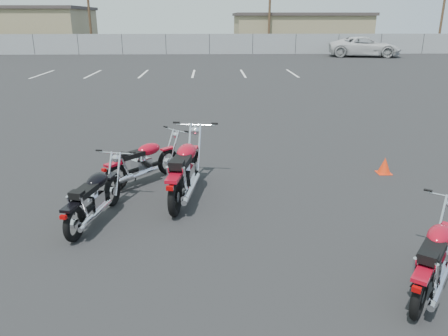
{
  "coord_description": "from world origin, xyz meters",
  "views": [
    {
      "loc": [
        -0.04,
        -6.74,
        3.18
      ],
      "look_at": [
        0.2,
        0.6,
        0.65
      ],
      "focal_mm": 35.0,
      "sensor_mm": 36.0,
      "label": 1
    }
  ],
  "objects_px": {
    "motorcycle_front_red": "(143,162)",
    "motorcycle_second_black": "(94,197)",
    "motorcycle_rear_red": "(434,258)",
    "white_van": "(365,41)",
    "motorcycle_third_red": "(185,170)"
  },
  "relations": [
    {
      "from": "motorcycle_second_black",
      "to": "white_van",
      "type": "distance_m",
      "value": 35.31
    },
    {
      "from": "motorcycle_rear_red",
      "to": "motorcycle_front_red",
      "type": "bearing_deg",
      "value": 136.4
    },
    {
      "from": "motorcycle_front_red",
      "to": "motorcycle_second_black",
      "type": "height_order",
      "value": "motorcycle_front_red"
    },
    {
      "from": "motorcycle_rear_red",
      "to": "white_van",
      "type": "distance_m",
      "value": 35.53
    },
    {
      "from": "white_van",
      "to": "motorcycle_third_red",
      "type": "bearing_deg",
      "value": 167.29
    },
    {
      "from": "motorcycle_front_red",
      "to": "motorcycle_third_red",
      "type": "xyz_separation_m",
      "value": [
        0.89,
        -0.81,
        0.1
      ]
    },
    {
      "from": "motorcycle_third_red",
      "to": "motorcycle_rear_red",
      "type": "distance_m",
      "value": 4.39
    },
    {
      "from": "motorcycle_second_black",
      "to": "motorcycle_third_red",
      "type": "distance_m",
      "value": 1.74
    },
    {
      "from": "motorcycle_front_red",
      "to": "motorcycle_second_black",
      "type": "xyz_separation_m",
      "value": [
        -0.53,
        -1.81,
        -0.0
      ]
    },
    {
      "from": "motorcycle_front_red",
      "to": "motorcycle_second_black",
      "type": "distance_m",
      "value": 1.88
    },
    {
      "from": "motorcycle_front_red",
      "to": "motorcycle_third_red",
      "type": "height_order",
      "value": "motorcycle_third_red"
    },
    {
      "from": "white_van",
      "to": "motorcycle_rear_red",
      "type": "bearing_deg",
      "value": 173.96
    },
    {
      "from": "motorcycle_third_red",
      "to": "motorcycle_rear_red",
      "type": "xyz_separation_m",
      "value": [
        3.16,
        -3.04,
        -0.1
      ]
    },
    {
      "from": "motorcycle_third_red",
      "to": "motorcycle_rear_red",
      "type": "bearing_deg",
      "value": -43.92
    },
    {
      "from": "motorcycle_rear_red",
      "to": "white_van",
      "type": "bearing_deg",
      "value": 72.49
    }
  ]
}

